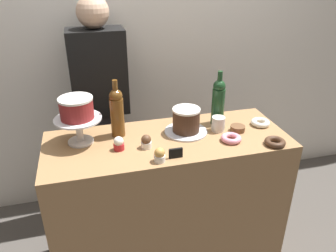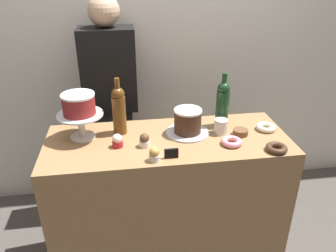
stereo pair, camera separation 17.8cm
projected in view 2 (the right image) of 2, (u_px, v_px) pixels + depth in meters
back_wall at (151, 34)px, 2.38m from camera, size 6.00×0.05×2.60m
display_counter at (168, 203)px, 2.02m from camera, size 1.35×0.53×0.89m
cake_stand_pedestal at (81, 121)px, 1.79m from camera, size 0.25×0.25×0.15m
white_layer_cake at (79, 104)px, 1.75m from camera, size 0.18×0.18×0.11m
silver_serving_platter at (187, 132)px, 1.88m from camera, size 0.24×0.24×0.01m
chocolate_round_cake at (188, 121)px, 1.85m from camera, size 0.16×0.16×0.14m
wine_bottle_green at (223, 103)px, 1.90m from camera, size 0.08×0.08×0.33m
wine_bottle_amber at (119, 110)px, 1.83m from camera, size 0.08×0.08×0.33m
cupcake_vanilla at (117, 141)px, 1.73m from camera, size 0.06×0.06×0.07m
cupcake_caramel at (155, 155)px, 1.61m from camera, size 0.06×0.06×0.07m
cupcake_chocolate at (145, 140)px, 1.73m from camera, size 0.06×0.06×0.07m
donut_chocolate at (276, 148)px, 1.70m from camera, size 0.11×0.11×0.03m
donut_pink at (231, 142)px, 1.76m from camera, size 0.11×0.11×0.03m
donut_sugar at (266, 127)px, 1.91m from camera, size 0.11×0.11×0.03m
cookie_stack at (241, 132)px, 1.86m from camera, size 0.08×0.08×0.03m
price_sign_chalkboard at (171, 153)px, 1.64m from camera, size 0.07×0.01×0.05m
coffee_cup_ceramic at (221, 126)px, 1.87m from camera, size 0.08×0.08×0.08m
barista_figure at (112, 109)px, 2.33m from camera, size 0.36×0.22×1.60m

